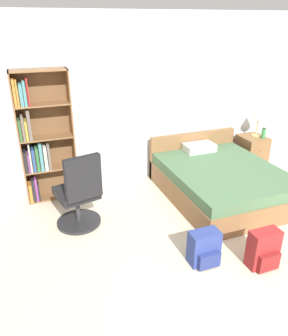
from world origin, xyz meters
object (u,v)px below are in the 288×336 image
(bed, at_px, (219,180))
(nightstand, at_px, (251,152))
(water_bottle, at_px, (264,133))
(backpack_red, at_px, (264,250))
(bookshelf, at_px, (40,140))
(office_chair, at_px, (79,196))
(table_lamp, at_px, (259,114))
(backpack_blue, at_px, (204,248))

(bed, xyz_separation_m, nightstand, (1.10, 0.68, 0.04))
(water_bottle, relative_size, backpack_red, 0.42)
(bookshelf, distance_m, office_chair, 1.11)
(table_lamp, distance_m, backpack_red, 2.86)
(backpack_blue, bearing_deg, backpack_red, -25.34)
(bookshelf, relative_size, backpack_red, 4.30)
(nightstand, bearing_deg, backpack_red, -124.42)
(office_chair, xyz_separation_m, water_bottle, (3.34, 0.68, 0.22))
(nightstand, xyz_separation_m, backpack_red, (-1.53, -2.24, -0.09))
(bookshelf, distance_m, nightstand, 3.63)
(office_chair, distance_m, table_lamp, 3.43)
(nightstand, bearing_deg, bookshelf, 177.45)
(office_chair, bearing_deg, bookshelf, 109.58)
(bed, height_order, nightstand, bed)
(nightstand, height_order, table_lamp, table_lamp)
(nightstand, xyz_separation_m, backpack_blue, (-2.10, -1.97, -0.11))
(backpack_blue, bearing_deg, water_bottle, 39.95)
(bed, distance_m, office_chair, 2.15)
(office_chair, bearing_deg, bed, 3.09)
(bed, bearing_deg, bookshelf, 161.19)
(office_chair, relative_size, table_lamp, 2.04)
(backpack_red, relative_size, backpack_blue, 1.12)
(backpack_red, bearing_deg, office_chair, 139.73)
(backpack_blue, bearing_deg, table_lamp, 42.53)
(backpack_red, height_order, backpack_blue, backpack_red)
(bed, distance_m, nightstand, 1.30)
(water_bottle, height_order, backpack_blue, water_bottle)
(backpack_blue, bearing_deg, nightstand, 43.11)
(bookshelf, height_order, water_bottle, bookshelf)
(bed, bearing_deg, water_bottle, 25.10)
(backpack_red, bearing_deg, water_bottle, 52.26)
(bed, relative_size, nightstand, 3.30)
(backpack_red, xyz_separation_m, backpack_blue, (-0.57, 0.27, -0.02))
(office_chair, bearing_deg, backpack_blue, -46.00)
(bookshelf, xyz_separation_m, backpack_blue, (1.47, -2.13, -0.73))
(bed, height_order, table_lamp, table_lamp)
(nightstand, xyz_separation_m, water_bottle, (0.11, -0.12, 0.38))
(bookshelf, height_order, backpack_blue, bookshelf)
(bed, xyz_separation_m, table_lamp, (1.16, 0.70, 0.73))
(table_lamp, relative_size, backpack_blue, 1.32)
(office_chair, height_order, table_lamp, table_lamp)
(office_chair, xyz_separation_m, backpack_red, (1.70, -1.44, -0.25))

